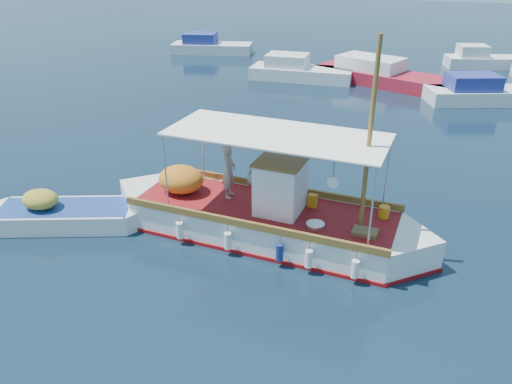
% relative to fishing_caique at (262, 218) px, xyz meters
% --- Properties ---
extents(ground, '(160.00, 160.00, 0.00)m').
position_rel_fishing_caique_xyz_m(ground, '(0.80, 0.01, -0.55)').
color(ground, black).
rests_on(ground, ground).
extents(fishing_caique, '(10.29, 3.12, 6.28)m').
position_rel_fishing_caique_xyz_m(fishing_caique, '(0.00, 0.00, 0.00)').
color(fishing_caique, white).
rests_on(fishing_caique, ground).
extents(dinghy, '(5.19, 2.97, 1.37)m').
position_rel_fishing_caique_xyz_m(dinghy, '(-5.99, -1.61, -0.26)').
color(dinghy, white).
rests_on(dinghy, ground).
extents(bg_boat_nw, '(6.77, 2.81, 1.80)m').
position_rel_fishing_caique_xyz_m(bg_boat_nw, '(-4.46, 19.61, -0.06)').
color(bg_boat_nw, silver).
rests_on(bg_boat_nw, ground).
extents(bg_boat_n, '(10.36, 6.22, 1.80)m').
position_rel_fishing_caique_xyz_m(bg_boat_n, '(1.14, 20.20, -0.06)').
color(bg_boat_n, maroon).
rests_on(bg_boat_n, ground).
extents(bg_boat_ne, '(7.05, 4.53, 1.80)m').
position_rel_fishing_caique_xyz_m(bg_boat_ne, '(6.85, 17.86, -0.06)').
color(bg_boat_ne, silver).
rests_on(bg_boat_ne, ground).
extents(bg_boat_far_w, '(6.83, 3.77, 1.80)m').
position_rel_fishing_caique_xyz_m(bg_boat_far_w, '(-13.87, 25.88, -0.06)').
color(bg_boat_far_w, silver).
rests_on(bg_boat_far_w, ground).
extents(bg_boat_far_n, '(5.25, 3.32, 1.80)m').
position_rel_fishing_caique_xyz_m(bg_boat_far_n, '(6.82, 27.63, -0.06)').
color(bg_boat_far_n, silver).
rests_on(bg_boat_far_n, ground).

